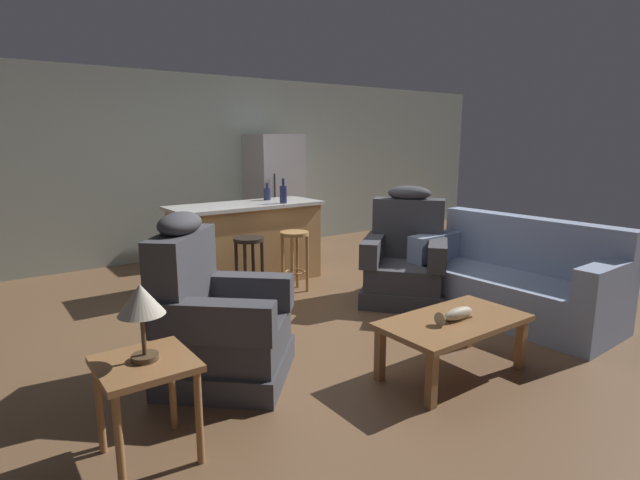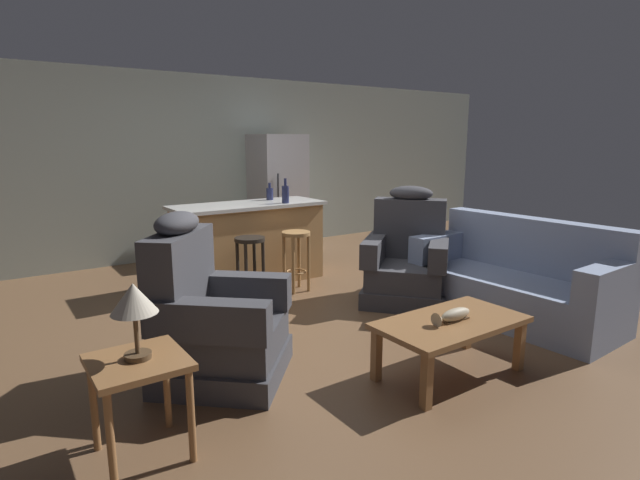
{
  "view_description": "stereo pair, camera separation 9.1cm",
  "coord_description": "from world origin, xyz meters",
  "px_view_note": "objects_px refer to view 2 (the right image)",
  "views": [
    {
      "loc": [
        -2.69,
        -3.86,
        1.69
      ],
      "look_at": [
        0.02,
        -0.1,
        0.75
      ],
      "focal_mm": 28.0,
      "sensor_mm": 36.0,
      "label": 1
    },
    {
      "loc": [
        -2.62,
        -3.91,
        1.69
      ],
      "look_at": [
        0.02,
        -0.1,
        0.75
      ],
      "focal_mm": 28.0,
      "sensor_mm": 36.0,
      "label": 2
    }
  ],
  "objects_px": {
    "end_table": "(139,377)",
    "table_lamp": "(134,302)",
    "recliner_near_island": "(407,261)",
    "kitchen_island": "(249,243)",
    "bar_stool_left": "(250,257)",
    "bar_stool_right": "(296,250)",
    "bottle_short_amber": "(285,194)",
    "coffee_table": "(451,327)",
    "bottle_tall_green": "(270,193)",
    "recliner_near_lamp": "(212,321)",
    "couch": "(516,283)",
    "refrigerator": "(278,194)",
    "fish_figurine": "(452,316)"
  },
  "relations": [
    {
      "from": "recliner_near_lamp",
      "to": "recliner_near_island",
      "type": "relative_size",
      "value": 1.0
    },
    {
      "from": "bottle_tall_green",
      "to": "couch",
      "type": "bearing_deg",
      "value": -66.76
    },
    {
      "from": "refrigerator",
      "to": "fish_figurine",
      "type": "bearing_deg",
      "value": -103.67
    },
    {
      "from": "table_lamp",
      "to": "coffee_table",
      "type": "bearing_deg",
      "value": -8.31
    },
    {
      "from": "end_table",
      "to": "table_lamp",
      "type": "relative_size",
      "value": 1.37
    },
    {
      "from": "fish_figurine",
      "to": "recliner_near_island",
      "type": "height_order",
      "value": "recliner_near_island"
    },
    {
      "from": "table_lamp",
      "to": "bottle_short_amber",
      "type": "height_order",
      "value": "bottle_short_amber"
    },
    {
      "from": "recliner_near_island",
      "to": "kitchen_island",
      "type": "xyz_separation_m",
      "value": [
        -1.06,
        1.57,
        0.06
      ]
    },
    {
      "from": "recliner_near_lamp",
      "to": "bar_stool_right",
      "type": "bearing_deg",
      "value": 83.9
    },
    {
      "from": "coffee_table",
      "to": "recliner_near_lamp",
      "type": "xyz_separation_m",
      "value": [
        -1.42,
        0.96,
        0.06
      ]
    },
    {
      "from": "coffee_table",
      "to": "recliner_near_island",
      "type": "height_order",
      "value": "recliner_near_island"
    },
    {
      "from": "coffee_table",
      "to": "end_table",
      "type": "xyz_separation_m",
      "value": [
        -2.1,
        0.3,
        0.1
      ]
    },
    {
      "from": "recliner_near_lamp",
      "to": "recliner_near_island",
      "type": "bearing_deg",
      "value": 53.74
    },
    {
      "from": "refrigerator",
      "to": "table_lamp",
      "type": "bearing_deg",
      "value": -128.46
    },
    {
      "from": "fish_figurine",
      "to": "end_table",
      "type": "xyz_separation_m",
      "value": [
        -2.08,
        0.32,
        -0.0
      ]
    },
    {
      "from": "kitchen_island",
      "to": "refrigerator",
      "type": "bearing_deg",
      "value": 47.63
    },
    {
      "from": "coffee_table",
      "to": "bottle_tall_green",
      "type": "height_order",
      "value": "bottle_tall_green"
    },
    {
      "from": "fish_figurine",
      "to": "recliner_near_lamp",
      "type": "height_order",
      "value": "recliner_near_lamp"
    },
    {
      "from": "end_table",
      "to": "bottle_short_amber",
      "type": "height_order",
      "value": "bottle_short_amber"
    },
    {
      "from": "coffee_table",
      "to": "end_table",
      "type": "distance_m",
      "value": 2.12
    },
    {
      "from": "bottle_tall_green",
      "to": "kitchen_island",
      "type": "bearing_deg",
      "value": -157.0
    },
    {
      "from": "coffee_table",
      "to": "recliner_near_lamp",
      "type": "bearing_deg",
      "value": 145.95
    },
    {
      "from": "couch",
      "to": "recliner_near_island",
      "type": "distance_m",
      "value": 1.1
    },
    {
      "from": "bottle_short_amber",
      "to": "table_lamp",
      "type": "bearing_deg",
      "value": -133.87
    },
    {
      "from": "bottle_tall_green",
      "to": "bar_stool_right",
      "type": "bearing_deg",
      "value": -98.37
    },
    {
      "from": "recliner_near_lamp",
      "to": "couch",
      "type": "bearing_deg",
      "value": 32.5
    },
    {
      "from": "recliner_near_island",
      "to": "bar_stool_right",
      "type": "bearing_deg",
      "value": -89.83
    },
    {
      "from": "couch",
      "to": "recliner_near_lamp",
      "type": "height_order",
      "value": "recliner_near_lamp"
    },
    {
      "from": "recliner_near_lamp",
      "to": "end_table",
      "type": "bearing_deg",
      "value": -93.86
    },
    {
      "from": "table_lamp",
      "to": "refrigerator",
      "type": "xyz_separation_m",
      "value": [
        3.11,
        3.91,
        0.01
      ]
    },
    {
      "from": "bar_stool_right",
      "to": "refrigerator",
      "type": "height_order",
      "value": "refrigerator"
    },
    {
      "from": "coffee_table",
      "to": "recliner_near_lamp",
      "type": "distance_m",
      "value": 1.71
    },
    {
      "from": "bottle_tall_green",
      "to": "refrigerator",
      "type": "bearing_deg",
      "value": 55.56
    },
    {
      "from": "recliner_near_lamp",
      "to": "refrigerator",
      "type": "distance_m",
      "value": 4.09
    },
    {
      "from": "coffee_table",
      "to": "recliner_near_island",
      "type": "bearing_deg",
      "value": 55.88
    },
    {
      "from": "table_lamp",
      "to": "bar_stool_right",
      "type": "bearing_deg",
      "value": 42.4
    },
    {
      "from": "bottle_short_amber",
      "to": "bar_stool_left",
      "type": "bearing_deg",
      "value": -149.32
    },
    {
      "from": "coffee_table",
      "to": "kitchen_island",
      "type": "xyz_separation_m",
      "value": [
        -0.08,
        3.02,
        0.11
      ]
    },
    {
      "from": "coffee_table",
      "to": "refrigerator",
      "type": "height_order",
      "value": "refrigerator"
    },
    {
      "from": "end_table",
      "to": "table_lamp",
      "type": "distance_m",
      "value": 0.41
    },
    {
      "from": "coffee_table",
      "to": "end_table",
      "type": "height_order",
      "value": "end_table"
    },
    {
      "from": "kitchen_island",
      "to": "bar_stool_right",
      "type": "xyz_separation_m",
      "value": [
        0.27,
        -0.63,
        -0.01
      ]
    },
    {
      "from": "bar_stool_right",
      "to": "refrigerator",
      "type": "xyz_separation_m",
      "value": [
        0.83,
        1.83,
        0.41
      ]
    },
    {
      "from": "table_lamp",
      "to": "bottle_short_amber",
      "type": "relative_size",
      "value": 1.41
    },
    {
      "from": "couch",
      "to": "bottle_short_amber",
      "type": "bearing_deg",
      "value": -65.72
    },
    {
      "from": "kitchen_island",
      "to": "end_table",
      "type": "bearing_deg",
      "value": -126.58
    },
    {
      "from": "fish_figurine",
      "to": "bar_stool_left",
      "type": "distance_m",
      "value": 2.44
    },
    {
      "from": "table_lamp",
      "to": "bar_stool_left",
      "type": "bearing_deg",
      "value": 50.64
    },
    {
      "from": "kitchen_island",
      "to": "bar_stool_left",
      "type": "distance_m",
      "value": 0.7
    },
    {
      "from": "end_table",
      "to": "table_lamp",
      "type": "height_order",
      "value": "table_lamp"
    }
  ]
}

